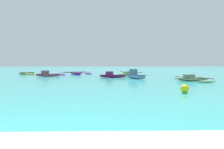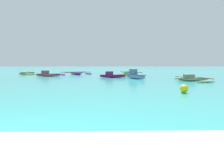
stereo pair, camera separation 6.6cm
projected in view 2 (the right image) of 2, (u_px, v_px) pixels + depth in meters
name	position (u px, v px, depth m)	size (l,w,h in m)	color
moored_boat_0	(192.00, 79.00, 18.40)	(3.26, 4.24, 0.61)	#91BD8A
moored_boat_1	(135.00, 75.00, 21.10)	(1.93, 3.31, 1.02)	#7297CF
moored_boat_2	(76.00, 73.00, 29.27)	(5.01, 4.49, 0.39)	#B42BDD
moored_boat_3	(27.00, 73.00, 29.36)	(3.15, 3.39, 0.37)	tan
moored_boat_4	(48.00, 74.00, 25.11)	(3.22, 0.87, 0.74)	#BB536F
moored_boat_5	(112.00, 75.00, 22.95)	(3.17, 0.89, 0.72)	#901967
moored_boat_6	(131.00, 74.00, 27.33)	(3.30, 4.56, 0.49)	#93CF49
mooring_buoy_0	(184.00, 89.00, 10.79)	(0.46, 0.46, 0.46)	yellow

